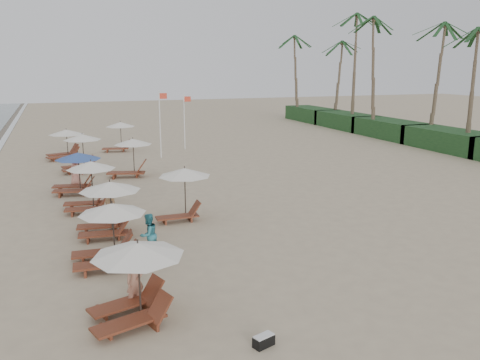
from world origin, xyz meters
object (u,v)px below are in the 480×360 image
object	(u,v)px
lounger_station_2	(106,207)
lounger_station_4	(75,172)
beachgoer_far_b	(76,171)
lounger_station_3	(88,186)
beachgoer_mid_b	(113,205)
duffel_bag	(264,341)
inland_station_2	(118,134)
lounger_station_0	(132,279)
inland_station_0	(182,187)
beachgoer_near	(135,280)
lounger_station_6	(64,144)
inland_station_1	(129,155)
lounger_station_1	(106,235)
flag_pole_near	(160,121)
lounger_station_5	(80,153)
beachgoer_mid_a	(149,235)

from	to	relation	value
lounger_station_2	lounger_station_4	xyz separation A→B (m)	(-0.82, 7.43, -0.05)
beachgoer_far_b	lounger_station_3	bearing A→B (deg)	-126.37
beachgoer_mid_b	duffel_bag	bearing A→B (deg)	174.51
inland_station_2	beachgoer_far_b	bearing A→B (deg)	-108.78
beachgoer_far_b	duffel_bag	size ratio (longest dim) A/B	2.87
lounger_station_4	lounger_station_0	bearing A→B (deg)	-87.04
inland_station_0	beachgoer_near	distance (m)	7.96
lounger_station_3	inland_station_2	distance (m)	16.53
lounger_station_6	beachgoer_near	size ratio (longest dim) A/B	1.85
inland_station_2	duffel_bag	bearing A→B (deg)	-90.61
inland_station_1	lounger_station_6	bearing A→B (deg)	115.11
lounger_station_0	lounger_station_1	xyz separation A→B (m)	(-0.22, 4.04, -0.10)
lounger_station_3	duffel_bag	bearing A→B (deg)	-77.01
lounger_station_1	duffel_bag	xyz separation A→B (m)	(2.91, -6.35, -0.90)
inland_station_2	beachgoer_far_b	size ratio (longest dim) A/B	1.68
beachgoer_mid_b	lounger_station_6	bearing A→B (deg)	-12.91
inland_station_2	beachgoer_mid_b	xyz separation A→B (m)	(-2.58, -19.01, -0.43)
inland_station_2	flag_pole_near	distance (m)	4.91
inland_station_0	beachgoer_mid_b	bearing A→B (deg)	-179.59
lounger_station_3	inland_station_1	size ratio (longest dim) A/B	0.85
lounger_station_2	lounger_station_5	world-z (taller)	lounger_station_5
lounger_station_4	beachgoer_mid_a	world-z (taller)	lounger_station_4
beachgoer_mid_b	flag_pole_near	world-z (taller)	flag_pole_near
beachgoer_mid_b	beachgoer_far_b	world-z (taller)	beachgoer_mid_b
lounger_station_3	flag_pole_near	bearing A→B (deg)	64.29
lounger_station_3	beachgoer_far_b	xyz separation A→B (m)	(-0.28, 5.50, -0.35)
lounger_station_0	beachgoer_mid_a	world-z (taller)	lounger_station_0
lounger_station_4	beachgoer_mid_b	bearing A→B (deg)	-79.72
inland_station_2	flag_pole_near	xyz separation A→B (m)	(2.50, -4.03, 1.28)
flag_pole_near	lounger_station_4	bearing A→B (deg)	-126.36
beachgoer_near	beachgoer_mid_b	bearing A→B (deg)	63.97
lounger_station_1	inland_station_1	distance (m)	13.82
lounger_station_1	lounger_station_6	xyz separation A→B (m)	(-0.82, 21.06, 0.02)
inland_station_2	beachgoer_near	distance (m)	26.43
lounger_station_3	lounger_station_4	size ratio (longest dim) A/B	0.93
lounger_station_3	lounger_station_4	world-z (taller)	lounger_station_3
lounger_station_5	inland_station_0	xyz separation A→B (m)	(3.53, -12.04, 0.27)
lounger_station_1	beachgoer_mid_a	distance (m)	1.53
inland_station_2	duffel_bag	xyz separation A→B (m)	(-0.31, -29.38, -1.22)
beachgoer_near	lounger_station_4	bearing A→B (deg)	69.74
inland_station_0	beachgoer_far_b	distance (m)	9.22
lounger_station_0	beachgoer_mid_b	xyz separation A→B (m)	(0.43, 8.05, -0.20)
lounger_station_1	beachgoer_near	bearing A→B (deg)	-82.78
inland_station_0	beachgoer_far_b	bearing A→B (deg)	115.45
lounger_station_0	flag_pole_near	size ratio (longest dim) A/B	0.55
lounger_station_3	beachgoer_mid_b	distance (m)	2.94
lounger_station_0	duffel_bag	bearing A→B (deg)	-40.66
lounger_station_3	lounger_station_5	bearing A→B (deg)	89.07
lounger_station_4	duffel_bag	xyz separation A→B (m)	(3.44, -16.86, -0.94)
beachgoer_far_b	duffel_bag	world-z (taller)	beachgoer_far_b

